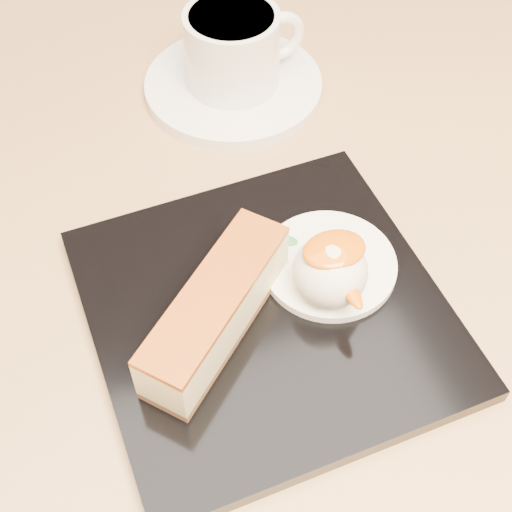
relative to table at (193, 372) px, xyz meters
name	(u,v)px	position (x,y,z in m)	size (l,w,h in m)	color
table	(193,372)	(0.00, 0.00, 0.00)	(0.80, 0.80, 0.72)	black
dessert_plate	(267,311)	(0.04, -0.06, 0.16)	(0.22, 0.22, 0.01)	black
cheesecake	(216,310)	(0.01, -0.07, 0.19)	(0.12, 0.11, 0.04)	brown
cream_smear	(329,264)	(0.09, -0.05, 0.17)	(0.09, 0.09, 0.01)	white
ice_cream_scoop	(330,272)	(0.08, -0.07, 0.19)	(0.05, 0.05, 0.05)	white
mango_sauce	(334,250)	(0.08, -0.07, 0.21)	(0.04, 0.03, 0.01)	#DB5D06
mint_sprig	(275,245)	(0.06, -0.02, 0.17)	(0.03, 0.02, 0.00)	#2A833A
saucer	(233,85)	(0.10, 0.16, 0.16)	(0.15, 0.15, 0.01)	white
coffee_cup	(235,47)	(0.10, 0.16, 0.20)	(0.10, 0.08, 0.06)	white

